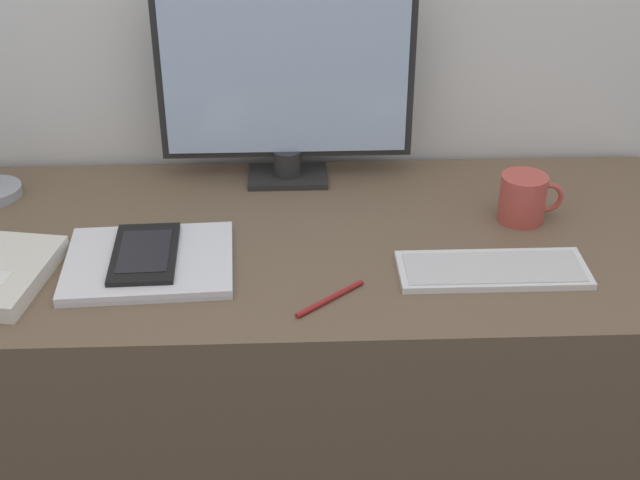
{
  "coord_description": "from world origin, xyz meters",
  "views": [
    {
      "loc": [
        -0.04,
        -1.22,
        1.54
      ],
      "look_at": [
        0.01,
        0.09,
        0.78
      ],
      "focal_mm": 50.0,
      "sensor_mm": 36.0,
      "label": 1
    }
  ],
  "objects": [
    {
      "name": "laptop",
      "position": [
        -0.29,
        0.11,
        0.73
      ],
      "size": [
        0.3,
        0.25,
        0.02
      ],
      "color": "silver",
      "rests_on": "desk"
    },
    {
      "name": "coffee_mug",
      "position": [
        0.4,
        0.26,
        0.76
      ],
      "size": [
        0.12,
        0.09,
        0.09
      ],
      "color": "#B7473D",
      "rests_on": "desk"
    },
    {
      "name": "pen",
      "position": [
        0.02,
        -0.01,
        0.72
      ],
      "size": [
        0.12,
        0.1,
        0.01
      ],
      "color": "maroon",
      "rests_on": "desk"
    },
    {
      "name": "ereader",
      "position": [
        -0.3,
        0.12,
        0.74
      ],
      "size": [
        0.12,
        0.2,
        0.01
      ],
      "color": "black",
      "rests_on": "laptop"
    },
    {
      "name": "monitor",
      "position": [
        -0.05,
        0.45,
        0.93
      ],
      "size": [
        0.51,
        0.11,
        0.41
      ],
      "color": "#262626",
      "rests_on": "desk"
    },
    {
      "name": "keyboard",
      "position": [
        0.31,
        0.07,
        0.72
      ],
      "size": [
        0.33,
        0.12,
        0.01
      ],
      "color": "silver",
      "rests_on": "desk"
    },
    {
      "name": "desk",
      "position": [
        0.0,
        0.21,
        0.36
      ],
      "size": [
        1.48,
        0.65,
        0.72
      ],
      "color": "brown",
      "rests_on": "ground_plane"
    }
  ]
}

